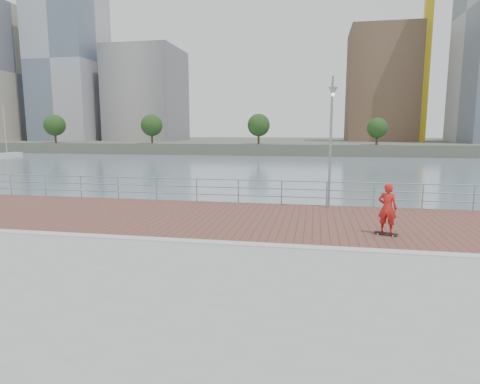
# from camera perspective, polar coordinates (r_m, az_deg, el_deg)

# --- Properties ---
(water) EXTENTS (400.00, 400.00, 0.00)m
(water) POSITION_cam_1_polar(r_m,az_deg,el_deg) (12.90, -1.72, -16.01)
(water) COLOR slate
(water) RESTS_ON ground
(seawall) EXTENTS (40.00, 24.00, 2.00)m
(seawall) POSITION_cam_1_polar(r_m,az_deg,el_deg) (8.20, -9.98, -23.82)
(seawall) COLOR gray
(seawall) RESTS_ON ground
(brick_lane) EXTENTS (40.00, 6.80, 0.02)m
(brick_lane) POSITION_cam_1_polar(r_m,az_deg,el_deg) (15.63, 1.09, -3.81)
(brick_lane) COLOR brown
(brick_lane) RESTS_ON seawall
(curb) EXTENTS (40.00, 0.40, 0.06)m
(curb) POSITION_cam_1_polar(r_m,az_deg,el_deg) (12.20, -1.76, -7.31)
(curb) COLOR #B7B5AD
(curb) RESTS_ON seawall
(far_shore) EXTENTS (320.00, 95.00, 2.50)m
(far_shore) POSITION_cam_1_polar(r_m,az_deg,el_deg) (134.03, 9.68, 6.80)
(far_shore) COLOR #4C5142
(far_shore) RESTS_ON ground
(guardrail) EXTENTS (39.06, 0.06, 1.13)m
(guardrail) POSITION_cam_1_polar(r_m,az_deg,el_deg) (18.81, 2.83, 0.43)
(guardrail) COLOR #8C9EA8
(guardrail) RESTS_ON brick_lane
(street_lamp) EXTENTS (0.40, 1.15, 5.42)m
(street_lamp) POSITION_cam_1_polar(r_m,az_deg,el_deg) (17.57, 12.90, 9.98)
(street_lamp) COLOR gray
(street_lamp) RESTS_ON brick_lane
(skateboard) EXTENTS (0.76, 0.45, 0.09)m
(skateboard) POSITION_cam_1_polar(r_m,az_deg,el_deg) (13.97, 20.05, -5.53)
(skateboard) COLOR black
(skateboard) RESTS_ON brick_lane
(skateboarder) EXTENTS (0.70, 0.59, 1.63)m
(skateboarder) POSITION_cam_1_polar(r_m,az_deg,el_deg) (13.80, 20.23, -2.17)
(skateboarder) COLOR red
(skateboarder) RESTS_ON skateboard
(tower_crane) EXTENTS (47.00, 2.00, 50.70)m
(tower_crane) POSITION_cam_1_polar(r_m,az_deg,el_deg) (121.86, 23.98, 22.29)
(tower_crane) COLOR gold
(tower_crane) RESTS_ON far_shore
(skyline) EXTENTS (233.00, 41.00, 62.74)m
(skyline) POSITION_cam_1_polar(r_m,az_deg,el_deg) (119.76, 23.54, 17.95)
(skyline) COLOR #ADA38E
(skyline) RESTS_ON far_shore
(shoreline_trees) EXTENTS (169.93, 5.15, 6.87)m
(shoreline_trees) POSITION_cam_1_polar(r_m,az_deg,el_deg) (89.66, 20.39, 8.88)
(shoreline_trees) COLOR #473323
(shoreline_trees) RESTS_ON far_shore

